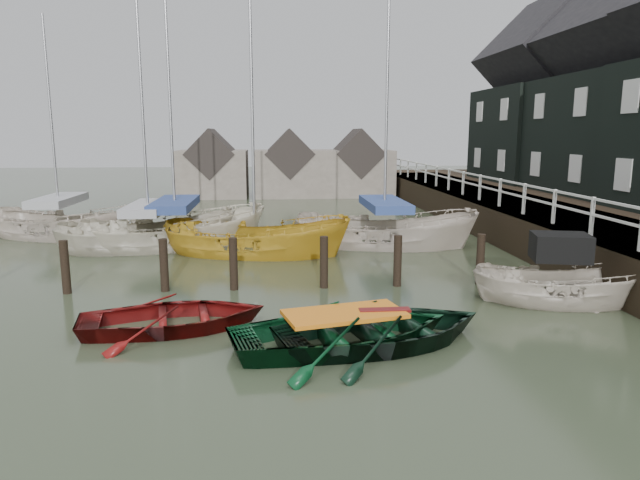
{
  "coord_description": "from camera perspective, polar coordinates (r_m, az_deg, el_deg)",
  "views": [
    {
      "loc": [
        -0.16,
        -11.79,
        4.09
      ],
      "look_at": [
        1.05,
        2.5,
        1.4
      ],
      "focal_mm": 32.0,
      "sensor_mm": 36.0,
      "label": 1
    }
  ],
  "objects": [
    {
      "name": "ground",
      "position": [
        12.48,
        -3.89,
        -8.54
      ],
      "size": [
        120.0,
        120.0,
        0.0
      ],
      "primitive_type": "plane",
      "color": "#2B3320",
      "rests_on": "ground"
    },
    {
      "name": "pier",
      "position": [
        24.06,
        18.83,
        1.98
      ],
      "size": [
        3.04,
        32.0,
        2.7
      ],
      "color": "black",
      "rests_on": "ground"
    },
    {
      "name": "mooring_pilings",
      "position": [
        15.25,
        -8.31,
        -3.11
      ],
      "size": [
        13.72,
        0.22,
        1.8
      ],
      "color": "black",
      "rests_on": "ground"
    },
    {
      "name": "far_sheds",
      "position": [
        37.87,
        -3.35,
        7.23
      ],
      "size": [
        14.0,
        4.08,
        4.39
      ],
      "color": "#665B51",
      "rests_on": "ground"
    },
    {
      "name": "rowboat_red",
      "position": [
        12.65,
        -14.31,
        -8.59
      ],
      "size": [
        4.32,
        3.45,
        0.8
      ],
      "primitive_type": "imported",
      "rotation": [
        0.0,
        0.0,
        1.76
      ],
      "color": "#610E0D",
      "rests_on": "ground"
    },
    {
      "name": "rowboat_green",
      "position": [
        11.31,
        2.43,
        -10.6
      ],
      "size": [
        5.03,
        4.1,
        0.92
      ],
      "primitive_type": "imported",
      "rotation": [
        0.0,
        0.0,
        1.81
      ],
      "color": "#083218",
      "rests_on": "ground"
    },
    {
      "name": "rowboat_dkgreen",
      "position": [
        11.49,
        6.41,
        -10.3
      ],
      "size": [
        4.99,
        4.13,
        0.9
      ],
      "primitive_type": "imported",
      "rotation": [
        0.0,
        0.0,
        1.84
      ],
      "color": "black",
      "rests_on": "ground"
    },
    {
      "name": "motorboat",
      "position": [
        15.12,
        22.88,
        -5.54
      ],
      "size": [
        4.46,
        2.55,
        2.51
      ],
      "rotation": [
        0.0,
        0.0,
        1.33
      ],
      "color": "beige",
      "rests_on": "ground"
    },
    {
      "name": "sailboat_a",
      "position": [
        21.54,
        -16.63,
        -0.6
      ],
      "size": [
        6.77,
        4.15,
        11.48
      ],
      "rotation": [
        0.0,
        0.0,
        1.87
      ],
      "color": "beige",
      "rests_on": "ground"
    },
    {
      "name": "sailboat_b",
      "position": [
        21.56,
        -14.15,
        -0.48
      ],
      "size": [
        7.26,
        4.67,
        11.12
      ],
      "rotation": [
        0.0,
        0.0,
        1.91
      ],
      "color": "beige",
      "rests_on": "ground"
    },
    {
      "name": "sailboat_c",
      "position": [
        19.79,
        -6.5,
        -1.34
      ],
      "size": [
        7.03,
        4.07,
        11.6
      ],
      "rotation": [
        0.0,
        0.0,
        1.32
      ],
      "color": "gold",
      "rests_on": "ground"
    },
    {
      "name": "sailboat_d",
      "position": [
        21.19,
        6.4,
        -0.4
      ],
      "size": [
        7.14,
        4.07,
        12.45
      ],
      "rotation": [
        0.0,
        0.0,
        1.33
      ],
      "color": "beige",
      "rests_on": "ground"
    },
    {
      "name": "sailboat_e",
      "position": [
        24.99,
        -24.48,
        0.38
      ],
      "size": [
        6.88,
        4.48,
        9.73
      ],
      "rotation": [
        0.0,
        0.0,
        1.22
      ],
      "color": "beige",
      "rests_on": "ground"
    }
  ]
}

